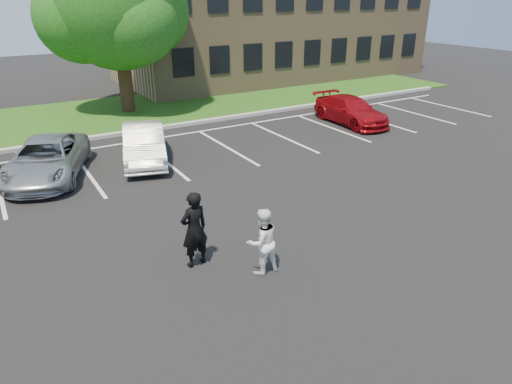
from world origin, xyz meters
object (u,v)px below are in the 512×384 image
man_white_shirt (262,242)px  car_white_sedan (144,144)px  tree (118,4)px  man_black_suit (194,230)px  car_red_compact (351,110)px  office_building (272,18)px  car_silver_minivan (46,159)px

man_white_shirt → car_white_sedan: bearing=-90.3°
tree → man_white_shirt: 17.42m
tree → man_black_suit: tree is taller
tree → car_red_compact: bearing=-43.0°
office_building → man_black_suit: 26.92m
office_building → car_red_compact: size_ratio=5.12×
car_white_sedan → man_white_shirt: bearing=-74.2°
car_silver_minivan → man_white_shirt: bearing=-48.2°
car_red_compact → car_white_sedan: bearing=-176.6°
man_white_shirt → car_white_sedan: size_ratio=0.38×
office_building → car_silver_minivan: (-18.01, -13.76, -3.49)m
man_black_suit → car_red_compact: size_ratio=0.42×
man_black_suit → car_silver_minivan: (-2.08, 7.70, -0.26)m
man_white_shirt → car_red_compact: 13.66m
man_black_suit → man_white_shirt: man_black_suit is taller
car_silver_minivan → office_building: bearing=58.9°
man_white_shirt → car_silver_minivan: 9.36m
car_red_compact → car_silver_minivan: bearing=-177.5°
tree → car_silver_minivan: (-5.22, -7.93, -4.68)m
tree → man_white_shirt: (-1.97, -16.70, -4.56)m
car_silver_minivan → car_white_sedan: 3.39m
car_white_sedan → tree: bearing=94.0°
man_white_shirt → car_silver_minivan: (-3.25, 8.77, -0.13)m
man_white_shirt → car_red_compact: size_ratio=0.36×
tree → man_white_shirt: size_ratio=5.55×
man_black_suit → car_silver_minivan: bearing=-82.9°
office_building → car_red_compact: bearing=-107.3°
car_red_compact → office_building: bearing=75.3°
man_black_suit → office_building: bearing=-134.6°
tree → car_white_sedan: tree is taller
office_building → man_white_shirt: bearing=-123.2°
office_building → man_white_shirt: office_building is taller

